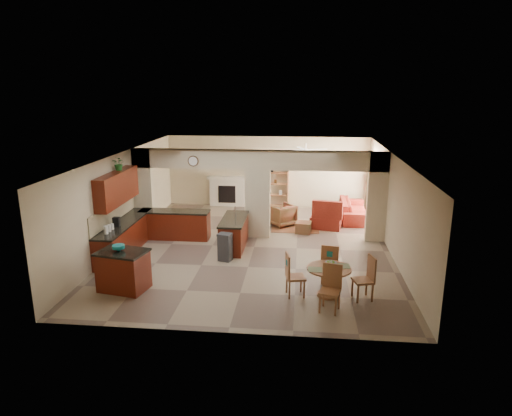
# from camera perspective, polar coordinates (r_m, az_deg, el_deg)

# --- Properties ---
(floor) EXTENTS (10.00, 10.00, 0.00)m
(floor) POSITION_cam_1_polar(r_m,az_deg,el_deg) (13.84, -0.22, -4.88)
(floor) COLOR gray
(floor) RESTS_ON ground
(ceiling) EXTENTS (10.00, 10.00, 0.00)m
(ceiling) POSITION_cam_1_polar(r_m,az_deg,el_deg) (13.15, -0.23, 6.67)
(ceiling) COLOR white
(ceiling) RESTS_ON wall_back
(wall_back) EXTENTS (8.00, 0.00, 8.00)m
(wall_back) POSITION_cam_1_polar(r_m,az_deg,el_deg) (18.30, 1.41, 4.57)
(wall_back) COLOR beige
(wall_back) RESTS_ON floor
(wall_front) EXTENTS (8.00, 0.00, 8.00)m
(wall_front) POSITION_cam_1_polar(r_m,az_deg,el_deg) (8.71, -3.67, -7.31)
(wall_front) COLOR beige
(wall_front) RESTS_ON floor
(wall_left) EXTENTS (0.00, 10.00, 10.00)m
(wall_left) POSITION_cam_1_polar(r_m,az_deg,el_deg) (14.39, -16.27, 1.11)
(wall_left) COLOR beige
(wall_left) RESTS_ON floor
(wall_right) EXTENTS (0.00, 10.00, 10.00)m
(wall_right) POSITION_cam_1_polar(r_m,az_deg,el_deg) (13.62, 16.77, 0.30)
(wall_right) COLOR beige
(wall_right) RESTS_ON floor
(partition_left_pier) EXTENTS (0.60, 0.25, 2.80)m
(partition_left_pier) POSITION_cam_1_polar(r_m,az_deg,el_deg) (15.19, -13.84, 1.99)
(partition_left_pier) COLOR beige
(partition_left_pier) RESTS_ON floor
(partition_center_pier) EXTENTS (0.80, 0.25, 2.20)m
(partition_center_pier) POSITION_cam_1_polar(r_m,az_deg,el_deg) (14.46, 0.19, 0.56)
(partition_center_pier) COLOR beige
(partition_center_pier) RESTS_ON floor
(partition_right_pier) EXTENTS (0.60, 0.25, 2.80)m
(partition_right_pier) POSITION_cam_1_polar(r_m,az_deg,el_deg) (14.52, 14.89, 1.33)
(partition_right_pier) COLOR beige
(partition_right_pier) RESTS_ON floor
(partition_header) EXTENTS (8.00, 0.25, 0.60)m
(partition_header) POSITION_cam_1_polar(r_m,az_deg,el_deg) (14.18, 0.20, 6.05)
(partition_header) COLOR beige
(partition_header) RESTS_ON partition_center_pier
(kitchen_counter) EXTENTS (2.52, 3.29, 1.48)m
(kitchen_counter) POSITION_cam_1_polar(r_m,az_deg,el_deg) (14.16, -13.58, -2.87)
(kitchen_counter) COLOR #471508
(kitchen_counter) RESTS_ON floor
(upper_cabinets) EXTENTS (0.35, 2.40, 0.90)m
(upper_cabinets) POSITION_cam_1_polar(r_m,az_deg,el_deg) (13.49, -16.97, 2.43)
(upper_cabinets) COLOR #471508
(upper_cabinets) RESTS_ON wall_left
(peninsula) EXTENTS (0.70, 1.85, 0.91)m
(peninsula) POSITION_cam_1_polar(r_m,az_deg,el_deg) (13.65, -2.78, -3.15)
(peninsula) COLOR #471508
(peninsula) RESTS_ON floor
(wall_clock) EXTENTS (0.34, 0.03, 0.34)m
(wall_clock) POSITION_cam_1_polar(r_m,az_deg,el_deg) (14.37, -7.86, 5.83)
(wall_clock) COLOR #482F18
(wall_clock) RESTS_ON partition_header
(rug) EXTENTS (1.60, 1.30, 0.01)m
(rug) POSITION_cam_1_polar(r_m,az_deg,el_deg) (15.76, 4.93, -2.42)
(rug) COLOR #9A5F38
(rug) RESTS_ON floor
(fireplace) EXTENTS (1.60, 0.35, 1.20)m
(fireplace) POSITION_cam_1_polar(r_m,az_deg,el_deg) (18.48, -3.60, 2.16)
(fireplace) COLOR beige
(fireplace) RESTS_ON floor
(shelving_unit) EXTENTS (1.00, 0.32, 1.80)m
(shelving_unit) POSITION_cam_1_polar(r_m,az_deg,el_deg) (18.19, 2.46, 2.90)
(shelving_unit) COLOR brown
(shelving_unit) RESTS_ON floor
(window_a) EXTENTS (0.02, 0.90, 1.90)m
(window_a) POSITION_cam_1_polar(r_m,az_deg,el_deg) (15.86, 15.10, 1.70)
(window_a) COLOR white
(window_a) RESTS_ON wall_right
(window_b) EXTENTS (0.02, 0.90, 1.90)m
(window_b) POSITION_cam_1_polar(r_m,az_deg,el_deg) (17.50, 14.24, 2.97)
(window_b) COLOR white
(window_b) RESTS_ON wall_right
(glazed_door) EXTENTS (0.02, 0.70, 2.10)m
(glazed_door) POSITION_cam_1_polar(r_m,az_deg,el_deg) (16.71, 14.62, 1.86)
(glazed_door) COLOR white
(glazed_door) RESTS_ON wall_right
(drape_a_left) EXTENTS (0.10, 0.28, 2.30)m
(drape_a_left) POSITION_cam_1_polar(r_m,az_deg,el_deg) (15.27, 15.30, 1.19)
(drape_a_left) COLOR #3B2117
(drape_a_left) RESTS_ON wall_right
(drape_a_right) EXTENTS (0.10, 0.28, 2.30)m
(drape_a_right) POSITION_cam_1_polar(r_m,az_deg,el_deg) (16.43, 14.64, 2.18)
(drape_a_right) COLOR #3B2117
(drape_a_right) RESTS_ON wall_right
(drape_b_left) EXTENTS (0.10, 0.28, 2.30)m
(drape_b_left) POSITION_cam_1_polar(r_m,az_deg,el_deg) (16.91, 14.39, 2.55)
(drape_b_left) COLOR #3B2117
(drape_b_left) RESTS_ON wall_right
(drape_b_right) EXTENTS (0.10, 0.28, 2.30)m
(drape_b_right) POSITION_cam_1_polar(r_m,az_deg,el_deg) (18.07, 13.85, 3.36)
(drape_b_right) COLOR #3B2117
(drape_b_right) RESTS_ON wall_right
(ceiling_fan) EXTENTS (1.00, 1.00, 0.10)m
(ceiling_fan) POSITION_cam_1_polar(r_m,az_deg,el_deg) (16.09, 6.26, 7.24)
(ceiling_fan) COLOR white
(ceiling_fan) RESTS_ON ceiling
(kitchen_island) EXTENTS (1.25, 1.00, 0.97)m
(kitchen_island) POSITION_cam_1_polar(r_m,az_deg,el_deg) (11.33, -16.24, -7.49)
(kitchen_island) COLOR #471508
(kitchen_island) RESTS_ON floor
(teal_bowl) EXTENTS (0.29, 0.29, 0.14)m
(teal_bowl) POSITION_cam_1_polar(r_m,az_deg,el_deg) (11.19, -16.81, -4.80)
(teal_bowl) COLOR #12797F
(teal_bowl) RESTS_ON kitchen_island
(trash_can) EXTENTS (0.41, 0.37, 0.73)m
(trash_can) POSITION_cam_1_polar(r_m,az_deg,el_deg) (12.70, -3.88, -5.02)
(trash_can) COLOR #2F2F31
(trash_can) RESTS_ON floor
(dining_table) EXTENTS (1.02, 1.02, 0.69)m
(dining_table) POSITION_cam_1_polar(r_m,az_deg,el_deg) (10.70, 9.09, -8.49)
(dining_table) COLOR brown
(dining_table) RESTS_ON floor
(fruit_bowl) EXTENTS (0.26, 0.26, 0.14)m
(fruit_bowl) POSITION_cam_1_polar(r_m,az_deg,el_deg) (10.63, 9.34, -6.94)
(fruit_bowl) COLOR #5BA824
(fruit_bowl) RESTS_ON dining_table
(sofa) EXTENTS (2.38, 0.96, 0.69)m
(sofa) POSITION_cam_1_polar(r_m,az_deg,el_deg) (17.02, 12.11, -0.20)
(sofa) COLOR maroon
(sofa) RESTS_ON floor
(chaise) EXTENTS (1.16, 1.01, 0.41)m
(chaise) POSITION_cam_1_polar(r_m,az_deg,el_deg) (15.84, 8.76, -1.70)
(chaise) COLOR maroon
(chaise) RESTS_ON floor
(armchair) EXTENTS (1.13, 1.13, 0.74)m
(armchair) POSITION_cam_1_polar(r_m,az_deg,el_deg) (15.89, 3.26, -0.87)
(armchair) COLOR maroon
(armchair) RESTS_ON floor
(ottoman) EXTENTS (0.55, 0.55, 0.36)m
(ottoman) POSITION_cam_1_polar(r_m,az_deg,el_deg) (15.19, 5.94, -2.42)
(ottoman) COLOR maroon
(ottoman) RESTS_ON floor
(plant) EXTENTS (0.43, 0.40, 0.39)m
(plant) POSITION_cam_1_polar(r_m,az_deg,el_deg) (13.61, -16.75, 5.32)
(plant) COLOR #165419
(plant) RESTS_ON upper_cabinets
(chair_north) EXTENTS (0.49, 0.49, 1.02)m
(chair_north) POSITION_cam_1_polar(r_m,az_deg,el_deg) (11.29, 9.23, -6.75)
(chair_north) COLOR brown
(chair_north) RESTS_ON floor
(chair_east) EXTENTS (0.52, 0.52, 1.02)m
(chair_east) POSITION_cam_1_polar(r_m,az_deg,el_deg) (10.69, 13.67, -8.28)
(chair_east) COLOR brown
(chair_east) RESTS_ON floor
(chair_south) EXTENTS (0.52, 0.52, 1.02)m
(chair_south) POSITION_cam_1_polar(r_m,az_deg,el_deg) (10.06, 9.36, -9.57)
(chair_south) COLOR brown
(chair_south) RESTS_ON floor
(chair_west) EXTENTS (0.50, 0.50, 1.02)m
(chair_west) POSITION_cam_1_polar(r_m,az_deg,el_deg) (10.58, 4.52, -8.14)
(chair_west) COLOR brown
(chair_west) RESTS_ON floor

